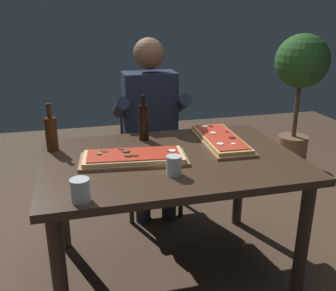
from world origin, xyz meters
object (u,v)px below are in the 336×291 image
object	(u,v)px
oil_bottle_amber	(51,133)
tumbler_far_side	(80,190)
wine_bottle_dark	(144,122)
seated_diner	(151,121)
dining_table	(170,173)
tumbler_near_camera	(174,167)
potted_plant_corner	(300,78)
pizza_rectangular_front	(134,157)
pizza_rectangular_left	(221,139)
diner_chair	(148,148)

from	to	relation	value
oil_bottle_amber	tumbler_far_side	bearing A→B (deg)	-78.91
wine_bottle_dark	tumbler_far_side	xyz separation A→B (m)	(-0.41, -0.73, -0.06)
tumbler_far_side	seated_diner	distance (m)	1.26
dining_table	seated_diner	size ratio (longest dim) A/B	1.05
tumbler_far_side	tumbler_near_camera	bearing A→B (deg)	20.33
seated_diner	potted_plant_corner	distance (m)	1.69
dining_table	potted_plant_corner	world-z (taller)	potted_plant_corner
wine_bottle_dark	potted_plant_corner	world-z (taller)	potted_plant_corner
tumbler_near_camera	tumbler_far_side	distance (m)	0.48
seated_diner	wine_bottle_dark	bearing A→B (deg)	-107.91
dining_table	seated_diner	distance (m)	0.74
pizza_rectangular_front	potted_plant_corner	world-z (taller)	potted_plant_corner
dining_table	potted_plant_corner	size ratio (longest dim) A/B	1.07
pizza_rectangular_left	seated_diner	world-z (taller)	seated_diner
tumbler_far_side	diner_chair	bearing A→B (deg)	66.57
tumbler_far_side	dining_table	bearing A→B (deg)	39.09
pizza_rectangular_left	tumbler_near_camera	size ratio (longest dim) A/B	6.07
pizza_rectangular_front	oil_bottle_amber	world-z (taller)	oil_bottle_amber
dining_table	wine_bottle_dark	bearing A→B (deg)	104.28
pizza_rectangular_left	potted_plant_corner	size ratio (longest dim) A/B	0.45
pizza_rectangular_front	seated_diner	xyz separation A→B (m)	(0.25, 0.74, -0.02)
seated_diner	pizza_rectangular_left	bearing A→B (deg)	-61.42
dining_table	pizza_rectangular_left	size ratio (longest dim) A/B	2.36
oil_bottle_amber	tumbler_far_side	size ratio (longest dim) A/B	2.70
pizza_rectangular_front	tumbler_far_side	world-z (taller)	tumbler_far_side
diner_chair	pizza_rectangular_front	bearing A→B (deg)	-106.41
tumbler_near_camera	tumbler_far_side	size ratio (longest dim) A/B	0.96
seated_diner	tumbler_far_side	bearing A→B (deg)	-115.60
wine_bottle_dark	pizza_rectangular_front	bearing A→B (deg)	-110.06
oil_bottle_amber	potted_plant_corner	bearing A→B (deg)	24.51
wine_bottle_dark	tumbler_near_camera	bearing A→B (deg)	-85.97
oil_bottle_amber	tumbler_near_camera	xyz separation A→B (m)	(0.59, -0.51, -0.06)
pizza_rectangular_front	tumbler_far_side	bearing A→B (deg)	-126.32
dining_table	potted_plant_corner	xyz separation A→B (m)	(1.63, 1.31, 0.25)
pizza_rectangular_left	diner_chair	distance (m)	0.81
wine_bottle_dark	oil_bottle_amber	world-z (taller)	wine_bottle_dark
diner_chair	seated_diner	distance (m)	0.28
wine_bottle_dark	tumbler_near_camera	size ratio (longest dim) A/B	2.90
oil_bottle_amber	diner_chair	bearing A→B (deg)	40.35
tumbler_near_camera	tumbler_far_side	bearing A→B (deg)	-159.67
pizza_rectangular_front	tumbler_near_camera	world-z (taller)	tumbler_near_camera
pizza_rectangular_left	potted_plant_corner	world-z (taller)	potted_plant_corner
dining_table	pizza_rectangular_front	bearing A→B (deg)	-178.09
diner_chair	seated_diner	xyz separation A→B (m)	(-0.00, -0.12, 0.26)
pizza_rectangular_front	tumbler_far_side	size ratio (longest dim) A/B	5.88
tumbler_far_side	potted_plant_corner	size ratio (longest dim) A/B	0.08
pizza_rectangular_front	wine_bottle_dark	distance (m)	0.37
pizza_rectangular_front	diner_chair	distance (m)	0.94
pizza_rectangular_left	dining_table	bearing A→B (deg)	-156.05
pizza_rectangular_left	seated_diner	size ratio (longest dim) A/B	0.45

